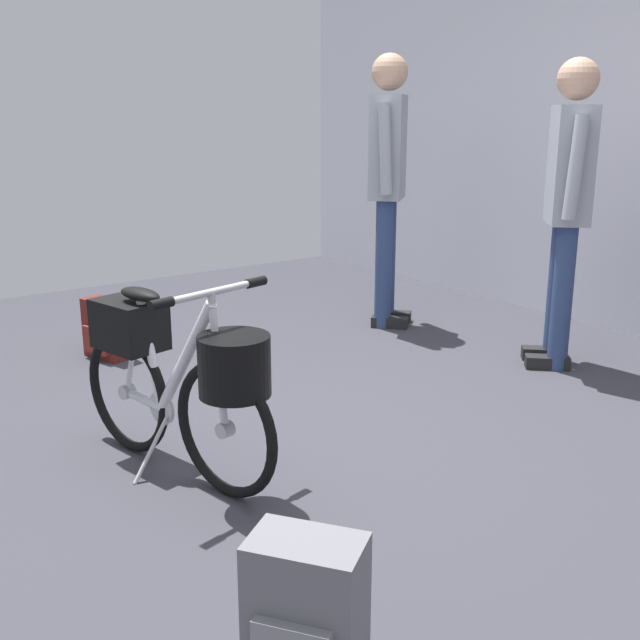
{
  "coord_description": "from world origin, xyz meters",
  "views": [
    {
      "loc": [
        2.39,
        -1.65,
        1.39
      ],
      "look_at": [
        -0.08,
        0.16,
        0.55
      ],
      "focal_mm": 42.71,
      "sensor_mm": 36.0,
      "label": 1
    }
  ],
  "objects_px": {
    "visitor_browsing": "(568,196)",
    "handbag_on_floor": "(106,329)",
    "backpack_on_floor": "(306,612)",
    "visitor_near_wall": "(388,173)",
    "folding_bike_foreground": "(179,374)"
  },
  "relations": [
    {
      "from": "visitor_near_wall",
      "to": "backpack_on_floor",
      "type": "distance_m",
      "value": 3.47
    },
    {
      "from": "visitor_near_wall",
      "to": "handbag_on_floor",
      "type": "height_order",
      "value": "visitor_near_wall"
    },
    {
      "from": "backpack_on_floor",
      "to": "folding_bike_foreground",
      "type": "bearing_deg",
      "value": 167.98
    },
    {
      "from": "backpack_on_floor",
      "to": "handbag_on_floor",
      "type": "bearing_deg",
      "value": 168.56
    },
    {
      "from": "visitor_browsing",
      "to": "handbag_on_floor",
      "type": "distance_m",
      "value": 2.69
    },
    {
      "from": "backpack_on_floor",
      "to": "handbag_on_floor",
      "type": "xyz_separation_m",
      "value": [
        -2.82,
        0.57,
        -0.02
      ]
    },
    {
      "from": "visitor_near_wall",
      "to": "folding_bike_foreground",
      "type": "bearing_deg",
      "value": -60.03
    },
    {
      "from": "visitor_near_wall",
      "to": "visitor_browsing",
      "type": "height_order",
      "value": "visitor_near_wall"
    },
    {
      "from": "backpack_on_floor",
      "to": "visitor_near_wall",
      "type": "bearing_deg",
      "value": 135.74
    },
    {
      "from": "folding_bike_foreground",
      "to": "visitor_browsing",
      "type": "distance_m",
      "value": 2.37
    },
    {
      "from": "visitor_browsing",
      "to": "handbag_on_floor",
      "type": "bearing_deg",
      "value": -129.03
    },
    {
      "from": "folding_bike_foreground",
      "to": "handbag_on_floor",
      "type": "distance_m",
      "value": 1.66
    },
    {
      "from": "visitor_near_wall",
      "to": "handbag_on_floor",
      "type": "distance_m",
      "value": 2.01
    },
    {
      "from": "visitor_near_wall",
      "to": "visitor_browsing",
      "type": "relative_size",
      "value": 1.05
    },
    {
      "from": "visitor_near_wall",
      "to": "backpack_on_floor",
      "type": "relative_size",
      "value": 4.48
    }
  ]
}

